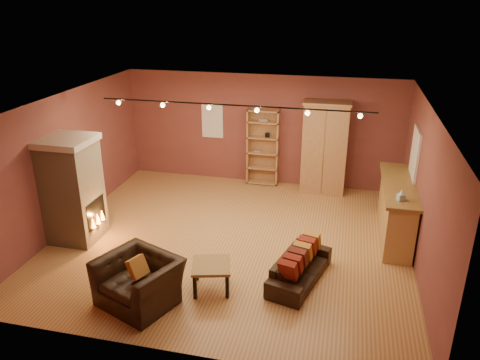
% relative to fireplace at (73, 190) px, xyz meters
% --- Properties ---
extents(floor, '(7.00, 7.00, 0.00)m').
position_rel_fireplace_xyz_m(floor, '(3.04, 0.60, -1.06)').
color(floor, '#9E6B38').
rests_on(floor, ground).
extents(ceiling, '(7.00, 7.00, 0.00)m').
position_rel_fireplace_xyz_m(ceiling, '(3.04, 0.60, 1.74)').
color(ceiling, brown).
rests_on(ceiling, back_wall).
extents(back_wall, '(7.00, 0.02, 2.80)m').
position_rel_fireplace_xyz_m(back_wall, '(3.04, 3.85, 0.34)').
color(back_wall, brown).
rests_on(back_wall, floor).
extents(left_wall, '(0.02, 6.50, 2.80)m').
position_rel_fireplace_xyz_m(left_wall, '(-0.46, 0.60, 0.34)').
color(left_wall, brown).
rests_on(left_wall, floor).
extents(right_wall, '(0.02, 6.50, 2.80)m').
position_rel_fireplace_xyz_m(right_wall, '(6.54, 0.60, 0.34)').
color(right_wall, brown).
rests_on(right_wall, floor).
extents(fireplace, '(1.01, 0.98, 2.12)m').
position_rel_fireplace_xyz_m(fireplace, '(0.00, 0.00, 0.00)').
color(fireplace, tan).
rests_on(fireplace, floor).
extents(back_window, '(0.56, 0.04, 0.86)m').
position_rel_fireplace_xyz_m(back_window, '(1.74, 3.83, 0.49)').
color(back_window, white).
rests_on(back_window, back_wall).
extents(bookcase, '(0.80, 0.31, 1.97)m').
position_rel_fireplace_xyz_m(bookcase, '(3.10, 3.75, -0.06)').
color(bookcase, tan).
rests_on(bookcase, floor).
extents(armoire, '(1.12, 0.64, 2.28)m').
position_rel_fireplace_xyz_m(armoire, '(4.65, 3.56, 0.08)').
color(armoire, tan).
rests_on(armoire, floor).
extents(bar_counter, '(0.64, 2.42, 1.16)m').
position_rel_fireplace_xyz_m(bar_counter, '(6.24, 1.54, -0.47)').
color(bar_counter, tan).
rests_on(bar_counter, floor).
extents(tissue_box, '(0.14, 0.14, 0.21)m').
position_rel_fireplace_xyz_m(tissue_box, '(6.19, 0.71, 0.19)').
color(tissue_box, '#81B0CE').
rests_on(tissue_box, bar_counter).
extents(right_window, '(0.05, 0.90, 1.00)m').
position_rel_fireplace_xyz_m(right_window, '(6.51, 2.00, 0.59)').
color(right_window, white).
rests_on(right_window, right_wall).
extents(loveseat, '(0.87, 1.67, 0.70)m').
position_rel_fireplace_xyz_m(loveseat, '(4.55, -0.50, -0.72)').
color(loveseat, black).
rests_on(loveseat, floor).
extents(armchair, '(1.39, 1.17, 1.04)m').
position_rel_fireplace_xyz_m(armchair, '(2.11, -1.69, -0.54)').
color(armchair, black).
rests_on(armchair, floor).
extents(coffee_table, '(0.77, 0.77, 0.48)m').
position_rel_fireplace_xyz_m(coffee_table, '(3.13, -1.09, -0.65)').
color(coffee_table, olive).
rests_on(coffee_table, floor).
extents(track_rail, '(5.20, 0.09, 0.13)m').
position_rel_fireplace_xyz_m(track_rail, '(3.04, 0.80, 1.63)').
color(track_rail, black).
rests_on(track_rail, ceiling).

